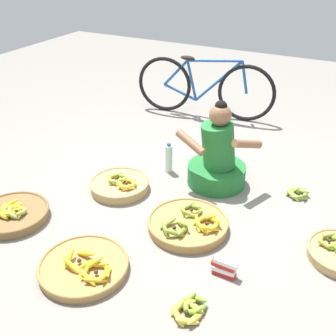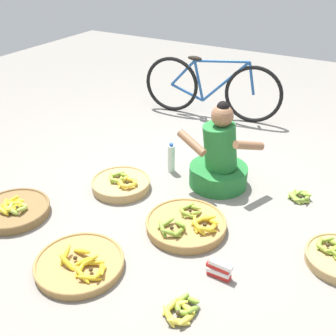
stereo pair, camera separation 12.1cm
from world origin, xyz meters
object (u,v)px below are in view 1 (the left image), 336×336
object	(u,v)px
loose_bananas_back_center	(189,309)
banana_basket_near_bicycle	(13,214)
loose_bananas_mid_left	(298,193)
bicycle_leaning	(204,88)
water_bottle	(169,158)
packet_carton_stack	(224,268)
vendor_woman_front	(217,159)
banana_basket_back_right	(188,224)
banana_basket_front_left	(84,266)
banana_basket_back_left	(120,185)

from	to	relation	value
loose_bananas_back_center	banana_basket_near_bicycle	bearing A→B (deg)	172.81
banana_basket_near_bicycle	loose_bananas_mid_left	xyz separation A→B (m)	(1.95, 1.37, -0.02)
bicycle_leaning	water_bottle	size ratio (longest dim) A/B	5.73
banana_basket_near_bicycle	loose_bananas_mid_left	size ratio (longest dim) A/B	2.59
banana_basket_near_bicycle	packet_carton_stack	xyz separation A→B (m)	(1.71, 0.19, 0.01)
vendor_woman_front	banana_basket_back_right	distance (m)	0.75
vendor_woman_front	banana_basket_front_left	xyz separation A→B (m)	(-0.38, -1.46, -0.22)
banana_basket_back_left	loose_bananas_mid_left	bearing A→B (deg)	23.56
packet_carton_stack	banana_basket_front_left	bearing A→B (deg)	-154.94
vendor_woman_front	banana_basket_front_left	distance (m)	1.52
vendor_woman_front	banana_basket_back_left	distance (m)	0.90
banana_basket_near_bicycle	banana_basket_front_left	bearing A→B (deg)	-13.73
banana_basket_near_bicycle	water_bottle	bearing A→B (deg)	58.58
banana_basket_front_left	loose_bananas_mid_left	distance (m)	1.93
loose_bananas_back_center	vendor_woman_front	bearing A→B (deg)	105.50
loose_bananas_mid_left	water_bottle	size ratio (longest dim) A/B	0.74
water_bottle	banana_basket_near_bicycle	bearing A→B (deg)	-121.42
banana_basket_back_left	loose_bananas_back_center	world-z (taller)	banana_basket_back_left
banana_basket_near_bicycle	loose_bananas_mid_left	world-z (taller)	banana_basket_near_bicycle
loose_bananas_back_center	packet_carton_stack	size ratio (longest dim) A/B	1.50
vendor_woman_front	packet_carton_stack	size ratio (longest dim) A/B	4.41
loose_bananas_back_center	banana_basket_front_left	bearing A→B (deg)	-179.77
bicycle_leaning	loose_bananas_back_center	size ratio (longest dim) A/B	6.24
bicycle_leaning	loose_bananas_back_center	world-z (taller)	bicycle_leaning
banana_basket_front_left	water_bottle	world-z (taller)	water_bottle
banana_basket_front_left	packet_carton_stack	bearing A→B (deg)	25.06
banana_basket_back_right	loose_bananas_mid_left	world-z (taller)	banana_basket_back_right
vendor_woman_front	banana_basket_back_right	size ratio (longest dim) A/B	1.27
loose_bananas_mid_left	packet_carton_stack	bearing A→B (deg)	-101.40
vendor_woman_front	banana_basket_back_right	xyz separation A→B (m)	(0.05, -0.72, -0.21)
banana_basket_front_left	loose_bananas_back_center	size ratio (longest dim) A/B	2.26
banana_basket_back_right	packet_carton_stack	world-z (taller)	banana_basket_back_right
vendor_woman_front	loose_bananas_mid_left	distance (m)	0.76
loose_bananas_mid_left	packet_carton_stack	xyz separation A→B (m)	(-0.24, -1.19, 0.03)
vendor_woman_front	loose_bananas_mid_left	world-z (taller)	vendor_woman_front
packet_carton_stack	vendor_woman_front	bearing A→B (deg)	114.18
loose_bananas_back_center	packet_carton_stack	distance (m)	0.40
banana_basket_front_left	packet_carton_stack	size ratio (longest dim) A/B	3.40
bicycle_leaning	banana_basket_back_left	xyz separation A→B (m)	(0.02, -1.92, -0.31)
vendor_woman_front	packet_carton_stack	distance (m)	1.17
banana_basket_near_bicycle	vendor_woman_front	bearing A→B (deg)	45.14
bicycle_leaning	banana_basket_back_left	world-z (taller)	bicycle_leaning
vendor_woman_front	packet_carton_stack	bearing A→B (deg)	-65.82
banana_basket_back_right	loose_bananas_back_center	distance (m)	0.81
banana_basket_back_left	loose_bananas_back_center	bearing A→B (deg)	-40.51
bicycle_leaning	banana_basket_back_right	bearing A→B (deg)	-69.75
bicycle_leaning	banana_basket_back_left	bearing A→B (deg)	-89.49
bicycle_leaning	water_bottle	distance (m)	1.46
banana_basket_back_right	loose_bananas_back_center	xyz separation A→B (m)	(0.35, -0.73, -0.02)
banana_basket_back_right	packet_carton_stack	distance (m)	0.54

